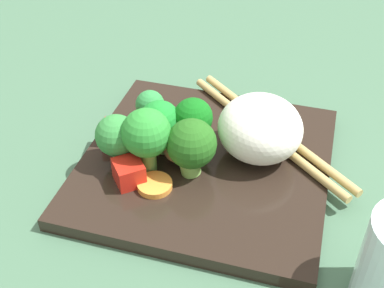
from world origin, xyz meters
TOP-DOWN VIEW (x-y plane):
  - ground_plane at (0.00, 0.00)cm, footprint 110.00×110.00cm
  - square_plate at (0.00, 0.00)cm, footprint 24.20×24.20cm
  - rice_mound at (-2.35, 4.54)cm, footprint 10.76×10.83cm
  - broccoli_floret_0 at (2.92, -4.76)cm, footprint 4.54×4.54cm
  - broccoli_floret_1 at (-1.11, -1.64)cm, footprint 3.77×3.77cm
  - broccoli_floret_2 at (-2.70, -6.78)cm, footprint 2.92×2.92cm
  - broccoli_floret_3 at (0.24, -4.63)cm, footprint 4.05×4.05cm
  - broccoli_floret_4 at (2.15, -0.76)cm, footprint 4.61×4.61cm
  - broccoli_floret_5 at (3.01, -7.75)cm, footprint 3.94×3.94cm
  - carrot_slice_0 at (-4.52, -4.32)cm, footprint 2.80×2.80cm
  - carrot_slice_1 at (5.22, -3.23)cm, footprint 4.44×4.44cm
  - carrot_slice_2 at (0.05, -6.81)cm, footprint 3.11×3.11cm
  - pepper_chunk_0 at (5.23, -5.70)cm, footprint 3.65×3.63cm
  - pepper_chunk_1 at (-0.15, -9.29)cm, footprint 3.01×3.36cm
  - chicken_piece_0 at (-3.16, -2.72)cm, footprint 4.46×4.34cm
  - chicken_piece_1 at (0.62, -2.35)cm, footprint 4.47×4.55cm
  - chicken_piece_3 at (-2.29, -4.91)cm, footprint 4.21×4.49cm
  - chopstick_pair at (-5.81, 4.89)cm, footprint 15.91×19.53cm

SIDE VIEW (x-z plane):
  - ground_plane at x=0.00cm, z-range -2.00..0.00cm
  - square_plate at x=0.00cm, z-range 0.00..1.36cm
  - carrot_slice_0 at x=-4.52cm, z-range 1.36..1.86cm
  - carrot_slice_1 at x=5.22cm, z-range 1.36..1.94cm
  - carrot_slice_2 at x=0.05cm, z-range 1.36..2.03cm
  - chopstick_pair at x=-5.81cm, z-range 1.36..2.20cm
  - pepper_chunk_1 at x=-0.15cm, z-range 1.36..3.28cm
  - chicken_piece_1 at x=0.62cm, z-range 1.36..3.33cm
  - pepper_chunk_0 at x=5.23cm, z-range 1.36..3.56cm
  - chicken_piece_0 at x=-3.16cm, z-range 1.36..3.91cm
  - chicken_piece_3 at x=-2.29cm, z-range 1.36..4.14cm
  - broccoli_floret_2 at x=-2.70cm, z-range 1.82..6.49cm
  - rice_mound at x=-2.35cm, z-range 1.36..7.54cm
  - broccoli_floret_5 at x=3.01cm, z-range 1.88..7.11cm
  - broccoli_floret_4 at x=2.15cm, z-range 1.64..7.42cm
  - broccoli_floret_3 at x=0.24cm, z-range 1.81..7.35cm
  - broccoli_floret_1 at x=-1.11cm, z-range 1.82..7.63cm
  - broccoli_floret_0 at x=2.92cm, z-range 2.13..8.55cm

